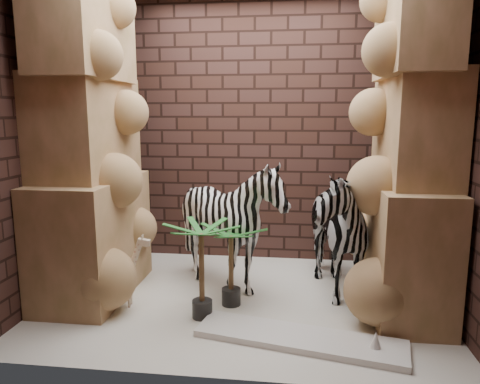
# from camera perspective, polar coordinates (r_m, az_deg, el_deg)

# --- Properties ---
(floor) EXTENTS (3.50, 3.50, 0.00)m
(floor) POSITION_cam_1_polar(r_m,az_deg,el_deg) (4.20, 0.14, -13.64)
(floor) COLOR silver
(floor) RESTS_ON ground
(wall_back) EXTENTS (3.50, 0.00, 3.50)m
(wall_back) POSITION_cam_1_polar(r_m,az_deg,el_deg) (5.10, 1.84, 7.90)
(wall_back) COLOR #341D17
(wall_back) RESTS_ON ground
(wall_front) EXTENTS (3.50, 0.00, 3.50)m
(wall_front) POSITION_cam_1_polar(r_m,az_deg,el_deg) (2.62, -3.14, 5.97)
(wall_front) COLOR #341D17
(wall_front) RESTS_ON ground
(wall_left) EXTENTS (0.00, 3.00, 3.00)m
(wall_left) POSITION_cam_1_polar(r_m,az_deg,el_deg) (4.42, -23.17, 6.80)
(wall_left) COLOR #341D17
(wall_left) RESTS_ON ground
(wall_right) EXTENTS (0.00, 3.00, 3.00)m
(wall_right) POSITION_cam_1_polar(r_m,az_deg,el_deg) (4.04, 25.78, 6.39)
(wall_right) COLOR #341D17
(wall_right) RESTS_ON ground
(rock_pillar_left) EXTENTS (0.68, 1.30, 3.00)m
(rock_pillar_left) POSITION_cam_1_polar(r_m,az_deg,el_deg) (4.26, -19.06, 6.96)
(rock_pillar_left) COLOR tan
(rock_pillar_left) RESTS_ON floor
(rock_pillar_right) EXTENTS (0.58, 1.25, 3.00)m
(rock_pillar_right) POSITION_cam_1_polar(r_m,az_deg,el_deg) (3.95, 21.22, 6.64)
(rock_pillar_right) COLOR tan
(rock_pillar_right) RESTS_ON floor
(zebra_right) EXTENTS (0.93, 1.33, 1.43)m
(zebra_right) POSITION_cam_1_polar(r_m,az_deg,el_deg) (4.24, 11.03, -3.40)
(zebra_right) COLOR white
(zebra_right) RESTS_ON floor
(zebra_left) EXTENTS (1.16, 1.38, 1.17)m
(zebra_left) POSITION_cam_1_polar(r_m,az_deg,el_deg) (4.22, -1.22, -5.11)
(zebra_left) COLOR white
(zebra_left) RESTS_ON floor
(giraffe_toy) EXTENTS (0.35, 0.15, 0.67)m
(giraffe_toy) POSITION_cam_1_polar(r_m,az_deg,el_deg) (4.10, -15.27, -9.61)
(giraffe_toy) COLOR beige
(giraffe_toy) RESTS_ON floor
(palm_front) EXTENTS (0.36, 0.36, 0.73)m
(palm_front) POSITION_cam_1_polar(r_m,az_deg,el_deg) (3.97, -1.15, -9.40)
(palm_front) COLOR #1C5121
(palm_front) RESTS_ON floor
(palm_back) EXTENTS (0.36, 0.36, 0.82)m
(palm_back) POSITION_cam_1_polar(r_m,az_deg,el_deg) (3.73, -4.95, -10.00)
(palm_back) COLOR #1C5121
(palm_back) RESTS_ON floor
(surfboard) EXTENTS (1.61, 0.70, 0.05)m
(surfboard) POSITION_cam_1_polar(r_m,az_deg,el_deg) (3.53, 7.60, -18.13)
(surfboard) COLOR silver
(surfboard) RESTS_ON floor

